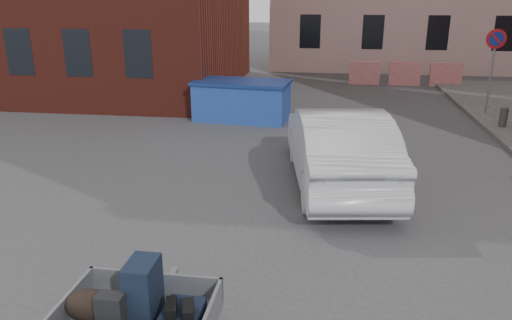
# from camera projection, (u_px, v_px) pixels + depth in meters

# --- Properties ---
(ground) EXTENTS (120.00, 120.00, 0.00)m
(ground) POSITION_uv_depth(u_px,v_px,m) (266.00, 244.00, 8.03)
(ground) COLOR #38383A
(ground) RESTS_ON ground
(no_parking_sign) EXTENTS (0.60, 0.09, 2.65)m
(no_parking_sign) POSITION_uv_depth(u_px,v_px,m) (494.00, 54.00, 15.50)
(no_parking_sign) COLOR gray
(no_parking_sign) RESTS_ON sidewalk
(barriers) EXTENTS (4.70, 0.18, 1.00)m
(barriers) POSITION_uv_depth(u_px,v_px,m) (405.00, 74.00, 21.40)
(barriers) COLOR red
(barriers) RESTS_ON ground
(trailer) EXTENTS (1.62, 1.81, 1.20)m
(trailer) POSITION_uv_depth(u_px,v_px,m) (138.00, 313.00, 5.30)
(trailer) COLOR black
(trailer) RESTS_ON ground
(dumpster) EXTENTS (3.09, 1.84, 1.23)m
(dumpster) POSITION_uv_depth(u_px,v_px,m) (242.00, 100.00, 15.60)
(dumpster) COLOR #2245A5
(dumpster) RESTS_ON ground
(silver_car) EXTENTS (2.44, 5.16, 1.63)m
(silver_car) POSITION_uv_depth(u_px,v_px,m) (338.00, 146.00, 10.32)
(silver_car) COLOR silver
(silver_car) RESTS_ON ground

